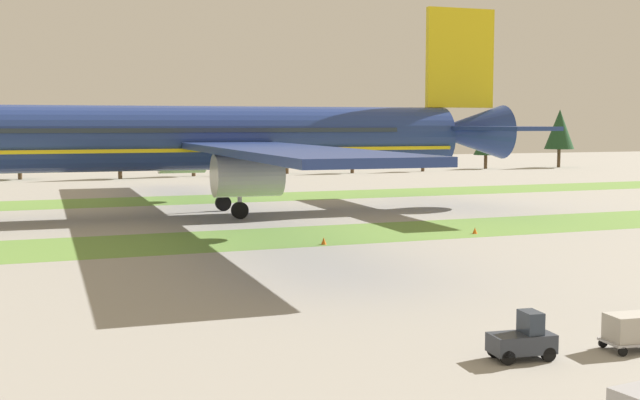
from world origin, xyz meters
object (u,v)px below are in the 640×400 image
baggage_tug (523,340)px  cargo_dolly_lead (631,329)px  airliner (210,138)px  taxiway_marker_1 (324,241)px  taxiway_marker_0 (475,231)px

baggage_tug → cargo_dolly_lead: 5.03m
airliner → taxiway_marker_1: 24.66m
taxiway_marker_0 → taxiway_marker_1: (-14.52, -1.25, 0.02)m
taxiway_marker_0 → taxiway_marker_1: size_ratio=0.94×
taxiway_marker_1 → taxiway_marker_0: bearing=4.9°
cargo_dolly_lead → taxiway_marker_0: bearing=-15.6°
airliner → cargo_dolly_lead: airliner is taller
cargo_dolly_lead → airliner: bearing=10.9°
taxiway_marker_1 → airliner: bearing=99.3°
baggage_tug → cargo_dolly_lead: (5.00, -0.49, 0.10)m
baggage_tug → taxiway_marker_1: 32.36m
taxiway_marker_1 → baggage_tug: bearing=-96.4°
cargo_dolly_lead → taxiway_marker_0: 36.36m
baggage_tug → taxiway_marker_0: bearing=-22.9°
taxiway_marker_0 → taxiway_marker_1: 14.58m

